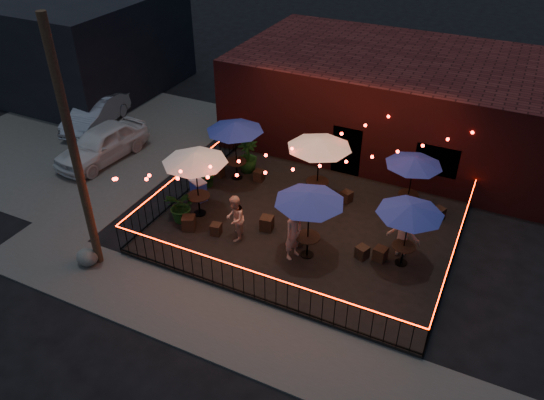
# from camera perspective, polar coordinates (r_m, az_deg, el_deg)

# --- Properties ---
(ground) EXTENTS (110.00, 110.00, 0.00)m
(ground) POSITION_cam_1_polar(r_m,az_deg,el_deg) (17.47, 1.14, -6.69)
(ground) COLOR black
(ground) RESTS_ON ground
(patio) EXTENTS (10.00, 8.00, 0.15)m
(patio) POSITION_cam_1_polar(r_m,az_deg,el_deg) (18.86, 3.72, -2.95)
(patio) COLOR black
(patio) RESTS_ON ground
(sidewalk) EXTENTS (18.00, 2.50, 0.05)m
(sidewalk) POSITION_cam_1_polar(r_m,az_deg,el_deg) (15.38, -4.12, -13.71)
(sidewalk) COLOR #44413E
(sidewalk) RESTS_ON ground
(parking_lot) EXTENTS (11.00, 12.00, 0.02)m
(parking_lot) POSITION_cam_1_polar(r_m,az_deg,el_deg) (26.33, -19.41, 6.33)
(parking_lot) COLOR #44413E
(parking_lot) RESTS_ON ground
(brick_building) EXTENTS (14.00, 8.00, 4.00)m
(brick_building) POSITION_cam_1_polar(r_m,az_deg,el_deg) (24.39, 13.53, 10.36)
(brick_building) COLOR #370F0F
(brick_building) RESTS_ON ground
(background_building) EXTENTS (12.00, 9.00, 5.00)m
(background_building) POSITION_cam_1_polar(r_m,az_deg,el_deg) (32.78, -22.18, 15.82)
(background_building) COLOR black
(background_building) RESTS_ON ground
(utility_pole) EXTENTS (0.26, 0.26, 8.00)m
(utility_pole) POSITION_cam_1_polar(r_m,az_deg,el_deg) (16.21, -20.46, 4.59)
(utility_pole) COLOR #372016
(utility_pole) RESTS_ON ground
(fence_front) EXTENTS (10.00, 0.04, 1.04)m
(fence_front) POSITION_cam_1_polar(r_m,az_deg,el_deg) (15.69, -1.95, -9.12)
(fence_front) COLOR black
(fence_front) RESTS_ON patio
(fence_left) EXTENTS (0.04, 8.00, 1.04)m
(fence_left) POSITION_cam_1_polar(r_m,az_deg,el_deg) (20.56, -9.17, 2.05)
(fence_left) COLOR black
(fence_left) RESTS_ON patio
(fence_right) EXTENTS (0.04, 8.00, 1.04)m
(fence_right) POSITION_cam_1_polar(r_m,az_deg,el_deg) (17.69, 18.95, -5.52)
(fence_right) COLOR black
(fence_right) RESTS_ON patio
(festoon_lights) EXTENTS (10.02, 8.72, 1.32)m
(festoon_lights) POSITION_cam_1_polar(r_m,az_deg,el_deg) (17.62, 0.59, 3.76)
(festoon_lights) COLOR red
(festoon_lights) RESTS_ON ground
(cafe_table_0) EXTENTS (3.05, 3.05, 2.54)m
(cafe_table_0) POSITION_cam_1_polar(r_m,az_deg,el_deg) (18.33, -8.31, 4.48)
(cafe_table_0) COLOR black
(cafe_table_0) RESTS_ON patio
(cafe_table_1) EXTENTS (2.79, 2.79, 2.47)m
(cafe_table_1) POSITION_cam_1_polar(r_m,az_deg,el_deg) (20.44, -4.02, 7.82)
(cafe_table_1) COLOR black
(cafe_table_1) RESTS_ON patio
(cafe_table_2) EXTENTS (2.40, 2.40, 2.46)m
(cafe_table_2) POSITION_cam_1_polar(r_m,az_deg,el_deg) (16.21, 4.06, 0.20)
(cafe_table_2) COLOR black
(cafe_table_2) RESTS_ON patio
(cafe_table_3) EXTENTS (2.61, 2.61, 2.61)m
(cafe_table_3) POSITION_cam_1_polar(r_m,az_deg,el_deg) (19.00, 5.13, 6.06)
(cafe_table_3) COLOR black
(cafe_table_3) RESTS_ON patio
(cafe_table_4) EXTENTS (2.76, 2.76, 2.29)m
(cafe_table_4) POSITION_cam_1_polar(r_m,az_deg,el_deg) (16.45, 14.66, -1.04)
(cafe_table_4) COLOR black
(cafe_table_4) RESTS_ON patio
(cafe_table_5) EXTENTS (2.08, 2.08, 2.23)m
(cafe_table_5) POSITION_cam_1_polar(r_m,az_deg,el_deg) (19.15, 15.04, 4.02)
(cafe_table_5) COLOR black
(cafe_table_5) RESTS_ON patio
(bistro_chair_0) EXTENTS (0.57, 0.57, 0.51)m
(bistro_chair_0) POSITION_cam_1_polar(r_m,az_deg,el_deg) (18.70, -8.95, -2.45)
(bistro_chair_0) COLOR black
(bistro_chair_0) RESTS_ON patio
(bistro_chair_1) EXTENTS (0.41, 0.41, 0.41)m
(bistro_chair_1) POSITION_cam_1_polar(r_m,az_deg,el_deg) (18.37, -6.04, -3.14)
(bistro_chair_1) COLOR black
(bistro_chair_1) RESTS_ON patio
(bistro_chair_2) EXTENTS (0.39, 0.39, 0.43)m
(bistro_chair_2) POSITION_cam_1_polar(r_m,az_deg,el_deg) (21.60, -5.73, 3.09)
(bistro_chair_2) COLOR black
(bistro_chair_2) RESTS_ON patio
(bistro_chair_3) EXTENTS (0.37, 0.37, 0.44)m
(bistro_chair_3) POSITION_cam_1_polar(r_m,az_deg,el_deg) (21.21, -1.41, 2.66)
(bistro_chair_3) COLOR black
(bistro_chair_3) RESTS_ON patio
(bistro_chair_4) EXTENTS (0.49, 0.49, 0.51)m
(bistro_chair_4) POSITION_cam_1_polar(r_m,az_deg,el_deg) (18.46, -0.56, -2.52)
(bistro_chair_4) COLOR black
(bistro_chair_4) RESTS_ON patio
(bistro_chair_5) EXTENTS (0.45, 0.45, 0.41)m
(bistro_chair_5) POSITION_cam_1_polar(r_m,az_deg,el_deg) (17.85, 2.83, -4.21)
(bistro_chair_5) COLOR black
(bistro_chair_5) RESTS_ON patio
(bistro_chair_6) EXTENTS (0.45, 0.45, 0.44)m
(bistro_chair_6) POSITION_cam_1_polar(r_m,az_deg,el_deg) (20.28, 5.41, 0.89)
(bistro_chair_6) COLOR black
(bistro_chair_6) RESTS_ON patio
(bistro_chair_7) EXTENTS (0.46, 0.46, 0.43)m
(bistro_chair_7) POSITION_cam_1_polar(r_m,az_deg,el_deg) (20.12, 8.04, 0.37)
(bistro_chair_7) COLOR black
(bistro_chair_7) RESTS_ON patio
(bistro_chair_8) EXTENTS (0.47, 0.47, 0.43)m
(bistro_chair_8) POSITION_cam_1_polar(r_m,az_deg,el_deg) (17.52, 9.67, -5.56)
(bistro_chair_8) COLOR black
(bistro_chair_8) RESTS_ON patio
(bistro_chair_9) EXTENTS (0.45, 0.45, 0.45)m
(bistro_chair_9) POSITION_cam_1_polar(r_m,az_deg,el_deg) (17.54, 11.57, -5.71)
(bistro_chair_9) COLOR black
(bistro_chair_9) RESTS_ON patio
(bistro_chair_10) EXTENTS (0.42, 0.42, 0.46)m
(bistro_chair_10) POSITION_cam_1_polar(r_m,az_deg,el_deg) (19.79, 12.32, -0.70)
(bistro_chair_10) COLOR black
(bistro_chair_10) RESTS_ON patio
(bistro_chair_11) EXTENTS (0.50, 0.50, 0.45)m
(bistro_chair_11) POSITION_cam_1_polar(r_m,az_deg,el_deg) (19.92, 17.49, -1.38)
(bistro_chair_11) COLOR black
(bistro_chair_11) RESTS_ON patio
(patron_a) EXTENTS (0.62, 0.77, 1.82)m
(patron_a) POSITION_cam_1_polar(r_m,az_deg,el_deg) (16.91, 2.30, -3.67)
(patron_a) COLOR tan
(patron_a) RESTS_ON patio
(patron_b) EXTENTS (0.87, 0.98, 1.68)m
(patron_b) POSITION_cam_1_polar(r_m,az_deg,el_deg) (17.74, -4.01, -1.99)
(patron_b) COLOR #DDAA94
(patron_b) RESTS_ON patio
(patron_c) EXTENTS (1.13, 0.68, 1.70)m
(patron_c) POSITION_cam_1_polar(r_m,az_deg,el_deg) (17.55, 13.98, -3.49)
(patron_c) COLOR tan
(patron_c) RESTS_ON patio
(potted_shrub_a) EXTENTS (1.31, 1.21, 1.22)m
(potted_shrub_a) POSITION_cam_1_polar(r_m,az_deg,el_deg) (18.94, -9.69, -0.71)
(potted_shrub_a) COLOR #153B10
(potted_shrub_a) RESTS_ON patio
(potted_shrub_b) EXTENTS (0.78, 0.69, 1.20)m
(potted_shrub_b) POSITION_cam_1_polar(r_m,az_deg,el_deg) (20.78, -6.79, 2.92)
(potted_shrub_b) COLOR #173D13
(potted_shrub_b) RESTS_ON patio
(potted_shrub_c) EXTENTS (0.90, 0.90, 1.45)m
(potted_shrub_c) POSITION_cam_1_polar(r_m,az_deg,el_deg) (21.62, -2.65, 4.82)
(potted_shrub_c) COLOR #123411
(potted_shrub_c) RESTS_ON patio
(cooler) EXTENTS (0.74, 0.65, 0.81)m
(cooler) POSITION_cam_1_polar(r_m,az_deg,el_deg) (20.13, -7.91, 1.08)
(cooler) COLOR #203ABA
(cooler) RESTS_ON patio
(boulder) EXTENTS (0.97, 0.89, 0.63)m
(boulder) POSITION_cam_1_polar(r_m,az_deg,el_deg) (18.17, -19.27, -5.83)
(boulder) COLOR #4C4B46
(boulder) RESTS_ON ground
(car_white) EXTENTS (2.16, 4.53, 1.49)m
(car_white) POSITION_cam_1_polar(r_m,az_deg,el_deg) (23.90, -17.83, 5.80)
(car_white) COLOR white
(car_white) RESTS_ON ground
(car_silver) EXTENTS (2.29, 4.48, 1.41)m
(car_silver) POSITION_cam_1_polar(r_m,az_deg,el_deg) (27.04, -18.43, 8.90)
(car_silver) COLOR #A6A6AD
(car_silver) RESTS_ON ground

